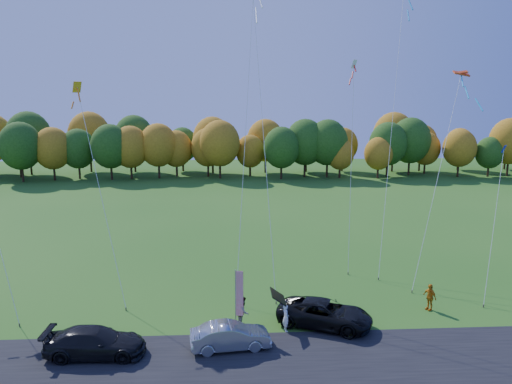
{
  "coord_description": "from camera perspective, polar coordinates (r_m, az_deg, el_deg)",
  "views": [
    {
      "loc": [
        -1.96,
        -27.8,
        13.5
      ],
      "look_at": [
        0.0,
        6.0,
        7.0
      ],
      "focal_mm": 35.0,
      "sensor_mm": 36.0,
      "label": 1
    }
  ],
  "objects": [
    {
      "name": "feather_flag",
      "position": [
        29.67,
        -2.01,
        -11.47
      ],
      "size": [
        0.48,
        0.13,
        3.66
      ],
      "color": "#999999",
      "rests_on": "ground"
    },
    {
      "name": "dark_truck_a",
      "position": [
        28.73,
        -17.9,
        -16.02
      ],
      "size": [
        5.32,
        2.3,
        1.53
      ],
      "primitive_type": "imported",
      "rotation": [
        0.0,
        0.0,
        1.54
      ],
      "color": "black",
      "rests_on": "ground"
    },
    {
      "name": "kite_delta_blue",
      "position": [
        36.97,
        0.41,
        12.25
      ],
      "size": [
        3.27,
        12.73,
        28.74
      ],
      "color": "#4C3F33",
      "rests_on": "ground"
    },
    {
      "name": "black_suv",
      "position": [
        30.85,
        7.87,
        -13.6
      ],
      "size": [
        6.19,
        4.64,
        1.56
      ],
      "primitive_type": "imported",
      "rotation": [
        0.0,
        0.0,
        1.16
      ],
      "color": "black",
      "rests_on": "ground"
    },
    {
      "name": "kite_delta_red",
      "position": [
        35.38,
        -1.12,
        8.06
      ],
      "size": [
        3.12,
        9.63,
        23.65
      ],
      "color": "#4C3F33",
      "rests_on": "ground"
    },
    {
      "name": "person_east",
      "position": [
        34.47,
        19.23,
        -11.26
      ],
      "size": [
        0.82,
        1.11,
        1.75
      ],
      "primitive_type": "imported",
      "rotation": [
        0.0,
        0.0,
        -1.13
      ],
      "color": "orange",
      "rests_on": "ground"
    },
    {
      "name": "kite_diamond_green",
      "position": [
        34.73,
        -27.2,
        -5.97
      ],
      "size": [
        3.61,
        4.3,
        8.66
      ],
      "color": "#4C3F33",
      "rests_on": "ground"
    },
    {
      "name": "kite_parafoil_orange",
      "position": [
        42.35,
        15.34,
        7.89
      ],
      "size": [
        6.28,
        11.22,
        23.5
      ],
      "color": "#4C3F33",
      "rests_on": "ground"
    },
    {
      "name": "ground",
      "position": [
        30.97,
        0.67,
        -14.98
      ],
      "size": [
        160.0,
        160.0,
        0.0
      ],
      "primitive_type": "plane",
      "color": "#225917"
    },
    {
      "name": "person_tailgate_a",
      "position": [
        30.03,
        3.42,
        -14.15
      ],
      "size": [
        0.5,
        0.66,
        1.62
      ],
      "primitive_type": "imported",
      "rotation": [
        0.0,
        0.0,
        1.77
      ],
      "color": "white",
      "rests_on": "ground"
    },
    {
      "name": "kite_diamond_white",
      "position": [
        40.01,
        10.84,
        3.22
      ],
      "size": [
        1.71,
        5.37,
        16.77
      ],
      "color": "#4C3F33",
      "rests_on": "ground"
    },
    {
      "name": "tree_line",
      "position": [
        83.92,
        -1.94,
        1.61
      ],
      "size": [
        116.0,
        12.0,
        10.0
      ],
      "primitive_type": null,
      "color": "#1E4711",
      "rests_on": "ground"
    },
    {
      "name": "asphalt_strip",
      "position": [
        27.44,
        1.28,
        -18.6
      ],
      "size": [
        90.0,
        6.0,
        0.01
      ],
      "primitive_type": "cube",
      "color": "black",
      "rests_on": "ground"
    },
    {
      "name": "kite_diamond_yellow",
      "position": [
        34.98,
        -17.37,
        -0.04
      ],
      "size": [
        4.52,
        6.51,
        14.91
      ],
      "color": "#4C3F33",
      "rests_on": "ground"
    },
    {
      "name": "kite_diamond_blue_low",
      "position": [
        37.67,
        25.57,
        -3.27
      ],
      "size": [
        3.6,
        5.26,
        10.36
      ],
      "color": "#4C3F33",
      "rests_on": "ground"
    },
    {
      "name": "kite_parafoil_rainbow",
      "position": [
        39.31,
        20.13,
        1.83
      ],
      "size": [
        6.96,
        7.31,
        15.79
      ],
      "color": "#4C3F33",
      "rests_on": "ground"
    },
    {
      "name": "silver_sedan",
      "position": [
        28.18,
        -2.95,
        -16.13
      ],
      "size": [
        4.5,
        2.06,
        1.43
      ],
      "primitive_type": "imported",
      "rotation": [
        0.0,
        0.0,
        1.7
      ],
      "color": "#A1A1A5",
      "rests_on": "ground"
    },
    {
      "name": "person_tailgate_b",
      "position": [
        30.41,
        -1.52,
        -13.52
      ],
      "size": [
        0.78,
        0.97,
        1.89
      ],
      "primitive_type": "imported",
      "rotation": [
        0.0,
        0.0,
        1.5
      ],
      "color": "gray",
      "rests_on": "ground"
    }
  ]
}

